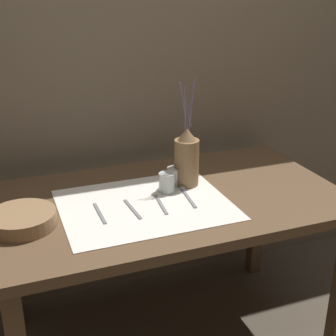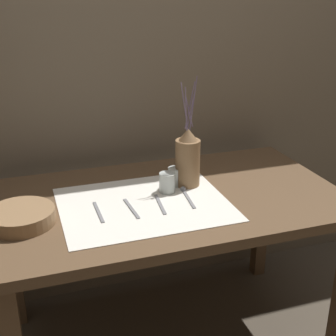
% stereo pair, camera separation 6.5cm
% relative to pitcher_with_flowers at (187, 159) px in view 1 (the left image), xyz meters
% --- Properties ---
extents(stone_wall_back, '(7.00, 0.06, 2.40)m').
position_rel_pitcher_with_flowers_xyz_m(stone_wall_back, '(-0.11, 0.43, 0.38)').
color(stone_wall_back, '#7A6B56').
rests_on(stone_wall_back, ground_plane).
extents(wooden_table, '(1.38, 0.79, 0.71)m').
position_rel_pitcher_with_flowers_xyz_m(wooden_table, '(-0.11, -0.08, -0.20)').
color(wooden_table, brown).
rests_on(wooden_table, ground_plane).
extents(linen_cloth, '(0.63, 0.50, 0.00)m').
position_rel_pitcher_with_flowers_xyz_m(linen_cloth, '(-0.22, -0.12, -0.11)').
color(linen_cloth, white).
rests_on(linen_cloth, wooden_table).
extents(pitcher_with_flowers, '(0.10, 0.10, 0.45)m').
position_rel_pitcher_with_flowers_xyz_m(pitcher_with_flowers, '(0.00, 0.00, 0.00)').
color(pitcher_with_flowers, olive).
rests_on(pitcher_with_flowers, wooden_table).
extents(wooden_bowl, '(0.24, 0.24, 0.05)m').
position_rel_pitcher_with_flowers_xyz_m(wooden_bowl, '(-0.67, -0.13, -0.09)').
color(wooden_bowl, '#8E6B47').
rests_on(wooden_bowl, wooden_table).
extents(glass_tumbler_near, '(0.06, 0.06, 0.08)m').
position_rel_pitcher_with_flowers_xyz_m(glass_tumbler_near, '(-0.10, -0.04, -0.07)').
color(glass_tumbler_near, silver).
rests_on(glass_tumbler_near, wooden_table).
extents(glass_tumbler_far, '(0.06, 0.06, 0.08)m').
position_rel_pitcher_with_flowers_xyz_m(glass_tumbler_far, '(-0.05, 0.01, -0.07)').
color(glass_tumbler_far, silver).
rests_on(glass_tumbler_far, wooden_table).
extents(knife_center, '(0.01, 0.17, 0.00)m').
position_rel_pitcher_with_flowers_xyz_m(knife_center, '(-0.40, -0.13, -0.11)').
color(knife_center, gray).
rests_on(knife_center, wooden_table).
extents(fork_outer, '(0.02, 0.17, 0.00)m').
position_rel_pitcher_with_flowers_xyz_m(fork_outer, '(-0.28, -0.14, -0.11)').
color(fork_outer, gray).
rests_on(fork_outer, wooden_table).
extents(fork_inner, '(0.03, 0.17, 0.00)m').
position_rel_pitcher_with_flowers_xyz_m(fork_inner, '(-0.16, -0.14, -0.11)').
color(fork_inner, gray).
rests_on(fork_inner, wooden_table).
extents(spoon_inner, '(0.03, 0.18, 0.02)m').
position_rel_pitcher_with_flowers_xyz_m(spoon_inner, '(-0.04, -0.08, -0.11)').
color(spoon_inner, gray).
rests_on(spoon_inner, wooden_table).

